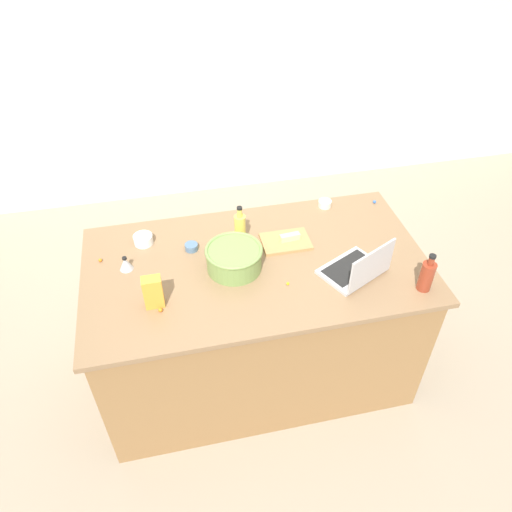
# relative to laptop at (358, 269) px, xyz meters

# --- Properties ---
(ground_plane) EXTENTS (12.00, 12.00, 0.00)m
(ground_plane) POSITION_rel_laptop_xyz_m (-0.48, 0.20, -0.95)
(ground_plane) COLOR gray
(wall_back) EXTENTS (8.00, 0.10, 2.60)m
(wall_back) POSITION_rel_laptop_xyz_m (-0.48, 2.36, 0.35)
(wall_back) COLOR beige
(wall_back) RESTS_ON ground
(island_counter) EXTENTS (1.79, 0.98, 0.90)m
(island_counter) POSITION_rel_laptop_xyz_m (-0.48, 0.20, -0.50)
(island_counter) COLOR olive
(island_counter) RESTS_ON ground
(laptop) EXTENTS (0.38, 0.34, 0.22)m
(laptop) POSITION_rel_laptop_xyz_m (0.00, 0.00, 0.00)
(laptop) COLOR #B7B7BC
(laptop) RESTS_ON island_counter
(mixing_bowl_large) EXTENTS (0.29, 0.29, 0.13)m
(mixing_bowl_large) POSITION_rel_laptop_xyz_m (-0.60, 0.19, 0.02)
(mixing_bowl_large) COLOR #72934C
(mixing_bowl_large) RESTS_ON island_counter
(bottle_soy) EXTENTS (0.07, 0.07, 0.21)m
(bottle_soy) POSITION_rel_laptop_xyz_m (0.29, -0.16, 0.04)
(bottle_soy) COLOR maroon
(bottle_soy) RESTS_ON island_counter
(bottle_oil) EXTENTS (0.06, 0.06, 0.23)m
(bottle_oil) POSITION_rel_laptop_xyz_m (-0.53, 0.39, 0.05)
(bottle_oil) COLOR #DBC64C
(bottle_oil) RESTS_ON island_counter
(cutting_board) EXTENTS (0.26, 0.19, 0.02)m
(cutting_board) POSITION_rel_laptop_xyz_m (-0.29, 0.33, -0.04)
(cutting_board) COLOR #AD7F4C
(cutting_board) RESTS_ON island_counter
(butter_stick_left) EXTENTS (0.11, 0.05, 0.04)m
(butter_stick_left) POSITION_rel_laptop_xyz_m (-0.26, 0.33, -0.01)
(butter_stick_left) COLOR #F4E58C
(butter_stick_left) RESTS_ON cutting_board
(ramekin_small) EXTENTS (0.07, 0.07, 0.04)m
(ramekin_small) POSITION_rel_laptop_xyz_m (-0.80, 0.39, -0.03)
(ramekin_small) COLOR slate
(ramekin_small) RESTS_ON island_counter
(ramekin_medium) EXTENTS (0.08, 0.08, 0.04)m
(ramekin_medium) POSITION_rel_laptop_xyz_m (0.03, 0.62, -0.03)
(ramekin_medium) COLOR beige
(ramekin_medium) RESTS_ON island_counter
(ramekin_wide) EXTENTS (0.10, 0.10, 0.05)m
(ramekin_wide) POSITION_rel_laptop_xyz_m (-1.05, 0.49, -0.02)
(ramekin_wide) COLOR white
(ramekin_wide) RESTS_ON island_counter
(kitchen_timer) EXTENTS (0.07, 0.07, 0.08)m
(kitchen_timer) POSITION_rel_laptop_xyz_m (-1.14, 0.30, -0.01)
(kitchen_timer) COLOR #B2B2B7
(kitchen_timer) RESTS_ON island_counter
(candy_bag) EXTENTS (0.09, 0.06, 0.17)m
(candy_bag) POSITION_rel_laptop_xyz_m (-1.01, 0.02, 0.04)
(candy_bag) COLOR gold
(candy_bag) RESTS_ON island_counter
(candy_0) EXTENTS (0.02, 0.02, 0.02)m
(candy_0) POSITION_rel_laptop_xyz_m (0.34, 0.58, -0.04)
(candy_0) COLOR blue
(candy_0) RESTS_ON island_counter
(candy_1) EXTENTS (0.02, 0.02, 0.02)m
(candy_1) POSITION_rel_laptop_xyz_m (-0.99, -0.03, -0.04)
(candy_1) COLOR orange
(candy_1) RESTS_ON island_counter
(candy_2) EXTENTS (0.02, 0.02, 0.02)m
(candy_2) POSITION_rel_laptop_xyz_m (-1.28, 0.39, -0.04)
(candy_2) COLOR orange
(candy_2) RESTS_ON island_counter
(candy_3) EXTENTS (0.02, 0.02, 0.02)m
(candy_3) POSITION_rel_laptop_xyz_m (-0.36, 0.01, -0.04)
(candy_3) COLOR yellow
(candy_3) RESTS_ON island_counter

